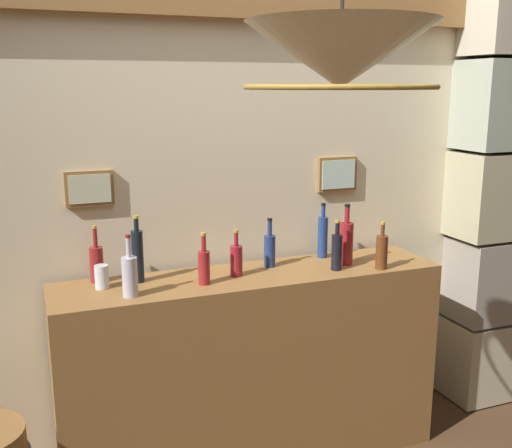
{
  "coord_description": "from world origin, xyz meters",
  "views": [
    {
      "loc": [
        -0.95,
        -1.69,
        1.81
      ],
      "look_at": [
        0.0,
        0.76,
        1.21
      ],
      "focal_mm": 42.34,
      "sensor_mm": 36.0,
      "label": 1
    }
  ],
  "objects_px": {
    "liquor_bottle_rum": "(270,249)",
    "liquor_bottle_rye": "(346,242)",
    "liquor_bottle_gin": "(337,251)",
    "liquor_bottle_bourbon": "(97,263)",
    "liquor_bottle_port": "(130,275)",
    "liquor_bottle_amaro": "(204,266)",
    "liquor_bottle_scotch": "(138,255)",
    "glass_tumbler_rocks": "(102,277)",
    "liquor_bottle_whiskey": "(236,260)",
    "liquor_bottle_sherry": "(323,236)",
    "liquor_bottle_vodka": "(382,251)",
    "pendant_lamp": "(341,58)"
  },
  "relations": [
    {
      "from": "glass_tumbler_rocks",
      "to": "liquor_bottle_sherry",
      "type": "bearing_deg",
      "value": 4.64
    },
    {
      "from": "liquor_bottle_rum",
      "to": "liquor_bottle_bourbon",
      "type": "height_order",
      "value": "liquor_bottle_bourbon"
    },
    {
      "from": "liquor_bottle_gin",
      "to": "liquor_bottle_sherry",
      "type": "relative_size",
      "value": 0.86
    },
    {
      "from": "glass_tumbler_rocks",
      "to": "liquor_bottle_vodka",
      "type": "bearing_deg",
      "value": -8.47
    },
    {
      "from": "liquor_bottle_rum",
      "to": "liquor_bottle_amaro",
      "type": "xyz_separation_m",
      "value": [
        -0.37,
        -0.14,
        -0.0
      ]
    },
    {
      "from": "liquor_bottle_vodka",
      "to": "liquor_bottle_scotch",
      "type": "xyz_separation_m",
      "value": [
        -1.12,
        0.22,
        0.04
      ]
    },
    {
      "from": "liquor_bottle_vodka",
      "to": "pendant_lamp",
      "type": "xyz_separation_m",
      "value": [
        -0.64,
        -0.7,
        0.85
      ]
    },
    {
      "from": "liquor_bottle_sherry",
      "to": "liquor_bottle_port",
      "type": "distance_m",
      "value": 1.04
    },
    {
      "from": "liquor_bottle_gin",
      "to": "glass_tumbler_rocks",
      "type": "xyz_separation_m",
      "value": [
        -1.07,
        0.13,
        -0.04
      ]
    },
    {
      "from": "liquor_bottle_amaro",
      "to": "liquor_bottle_sherry",
      "type": "height_order",
      "value": "liquor_bottle_sherry"
    },
    {
      "from": "liquor_bottle_gin",
      "to": "liquor_bottle_port",
      "type": "distance_m",
      "value": 0.98
    },
    {
      "from": "liquor_bottle_port",
      "to": "glass_tumbler_rocks",
      "type": "relative_size",
      "value": 2.58
    },
    {
      "from": "liquor_bottle_rum",
      "to": "glass_tumbler_rocks",
      "type": "xyz_separation_m",
      "value": [
        -0.8,
        -0.04,
        -0.03
      ]
    },
    {
      "from": "liquor_bottle_rye",
      "to": "liquor_bottle_amaro",
      "type": "xyz_separation_m",
      "value": [
        -0.73,
        -0.04,
        -0.03
      ]
    },
    {
      "from": "liquor_bottle_whiskey",
      "to": "liquor_bottle_gin",
      "type": "relative_size",
      "value": 0.9
    },
    {
      "from": "liquor_bottle_rum",
      "to": "liquor_bottle_scotch",
      "type": "height_order",
      "value": "liquor_bottle_scotch"
    },
    {
      "from": "liquor_bottle_port",
      "to": "liquor_bottle_rye",
      "type": "bearing_deg",
      "value": 4.67
    },
    {
      "from": "liquor_bottle_amaro",
      "to": "liquor_bottle_scotch",
      "type": "distance_m",
      "value": 0.3
    },
    {
      "from": "liquor_bottle_port",
      "to": "liquor_bottle_scotch",
      "type": "distance_m",
      "value": 0.19
    },
    {
      "from": "liquor_bottle_sherry",
      "to": "liquor_bottle_port",
      "type": "xyz_separation_m",
      "value": [
        -1.01,
        -0.24,
        -0.02
      ]
    },
    {
      "from": "liquor_bottle_rye",
      "to": "liquor_bottle_sherry",
      "type": "relative_size",
      "value": 1.07
    },
    {
      "from": "pendant_lamp",
      "to": "liquor_bottle_rye",
      "type": "bearing_deg",
      "value": 57.94
    },
    {
      "from": "liquor_bottle_gin",
      "to": "liquor_bottle_amaro",
      "type": "xyz_separation_m",
      "value": [
        -0.65,
        0.02,
        -0.01
      ]
    },
    {
      "from": "liquor_bottle_vodka",
      "to": "glass_tumbler_rocks",
      "type": "xyz_separation_m",
      "value": [
        -1.28,
        0.19,
        -0.03
      ]
    },
    {
      "from": "liquor_bottle_amaro",
      "to": "liquor_bottle_port",
      "type": "height_order",
      "value": "liquor_bottle_port"
    },
    {
      "from": "pendant_lamp",
      "to": "liquor_bottle_scotch",
      "type": "bearing_deg",
      "value": 117.67
    },
    {
      "from": "liquor_bottle_rum",
      "to": "liquor_bottle_rye",
      "type": "relative_size",
      "value": 0.8
    },
    {
      "from": "liquor_bottle_rum",
      "to": "liquor_bottle_gin",
      "type": "distance_m",
      "value": 0.32
    },
    {
      "from": "liquor_bottle_sherry",
      "to": "glass_tumbler_rocks",
      "type": "bearing_deg",
      "value": -175.36
    },
    {
      "from": "liquor_bottle_whiskey",
      "to": "liquor_bottle_port",
      "type": "bearing_deg",
      "value": -168.25
    },
    {
      "from": "liquor_bottle_vodka",
      "to": "liquor_bottle_sherry",
      "type": "distance_m",
      "value": 0.33
    },
    {
      "from": "liquor_bottle_rum",
      "to": "liquor_bottle_whiskey",
      "type": "bearing_deg",
      "value": -157.78
    },
    {
      "from": "liquor_bottle_vodka",
      "to": "liquor_bottle_scotch",
      "type": "bearing_deg",
      "value": 168.9
    },
    {
      "from": "liquor_bottle_rum",
      "to": "liquor_bottle_scotch",
      "type": "relative_size",
      "value": 0.79
    },
    {
      "from": "liquor_bottle_scotch",
      "to": "glass_tumbler_rocks",
      "type": "height_order",
      "value": "liquor_bottle_scotch"
    },
    {
      "from": "liquor_bottle_sherry",
      "to": "liquor_bottle_vodka",
      "type": "bearing_deg",
      "value": -58.87
    },
    {
      "from": "liquor_bottle_sherry",
      "to": "liquor_bottle_bourbon",
      "type": "distance_m",
      "value": 1.12
    },
    {
      "from": "liquor_bottle_rum",
      "to": "liquor_bottle_gin",
      "type": "xyz_separation_m",
      "value": [
        0.27,
        -0.17,
        0.01
      ]
    },
    {
      "from": "liquor_bottle_rum",
      "to": "liquor_bottle_sherry",
      "type": "relative_size",
      "value": 0.85
    },
    {
      "from": "liquor_bottle_vodka",
      "to": "pendant_lamp",
      "type": "relative_size",
      "value": 0.37
    },
    {
      "from": "liquor_bottle_rye",
      "to": "liquor_bottle_gin",
      "type": "distance_m",
      "value": 0.11
    },
    {
      "from": "liquor_bottle_gin",
      "to": "liquor_bottle_bourbon",
      "type": "bearing_deg",
      "value": 168.24
    },
    {
      "from": "liquor_bottle_rye",
      "to": "liquor_bottle_amaro",
      "type": "height_order",
      "value": "liquor_bottle_rye"
    },
    {
      "from": "liquor_bottle_vodka",
      "to": "liquor_bottle_rum",
      "type": "height_order",
      "value": "liquor_bottle_rum"
    },
    {
      "from": "liquor_bottle_rye",
      "to": "liquor_bottle_scotch",
      "type": "bearing_deg",
      "value": 174.81
    },
    {
      "from": "liquor_bottle_rum",
      "to": "liquor_bottle_rye",
      "type": "distance_m",
      "value": 0.38
    },
    {
      "from": "liquor_bottle_gin",
      "to": "liquor_bottle_rum",
      "type": "bearing_deg",
      "value": 148.93
    },
    {
      "from": "liquor_bottle_vodka",
      "to": "liquor_bottle_port",
      "type": "bearing_deg",
      "value": 177.97
    },
    {
      "from": "liquor_bottle_amaro",
      "to": "glass_tumbler_rocks",
      "type": "distance_m",
      "value": 0.44
    },
    {
      "from": "liquor_bottle_vodka",
      "to": "pendant_lamp",
      "type": "distance_m",
      "value": 1.27
    }
  ]
}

